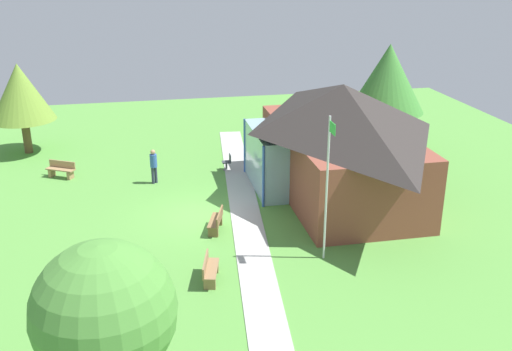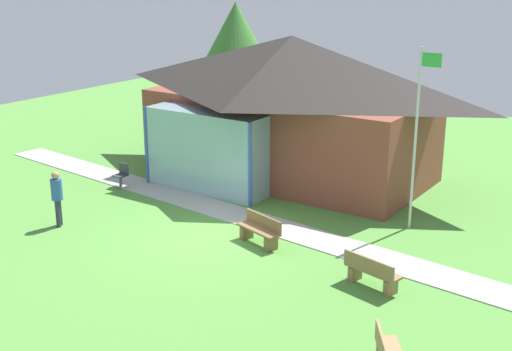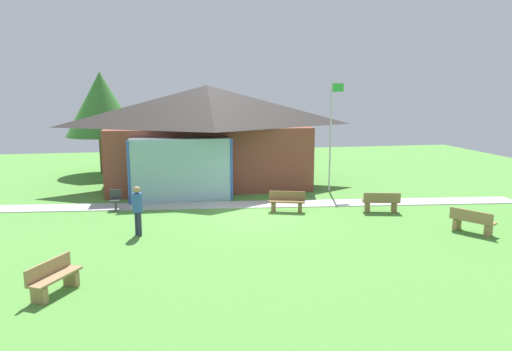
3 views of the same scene
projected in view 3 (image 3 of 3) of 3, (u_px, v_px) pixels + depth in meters
name	position (u px, v px, depth m)	size (l,w,h in m)	color
ground_plane	(251.00, 216.00, 19.06)	(44.00, 44.00, 0.00)	#54933D
pavilion	(206.00, 134.00, 24.67)	(11.03, 6.91, 5.24)	brown
footpath	(244.00, 205.00, 20.98)	(24.68, 1.30, 0.03)	#ADADA8
flagpole	(331.00, 131.00, 23.32)	(0.64, 0.08, 5.46)	silver
bench_lawn_far_right	(472.00, 222.00, 16.81)	(1.18, 1.50, 0.84)	#9E7A51
bench_front_left	(54.00, 278.00, 11.76)	(1.12, 1.52, 0.84)	#9E7A51
bench_rear_near_path	(287.00, 202.00, 19.75)	(1.56, 0.86, 0.84)	brown
bench_mid_right	(381.00, 203.00, 19.68)	(1.56, 0.77, 0.84)	olive
patio_chair_west	(116.00, 200.00, 20.03)	(0.44, 0.44, 0.86)	#33383D
visitor_strolling_lawn	(137.00, 207.00, 16.41)	(0.34, 0.34, 1.74)	#2D3347
tree_behind_pavilion_left	(101.00, 105.00, 28.14)	(4.19, 4.19, 6.06)	brown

